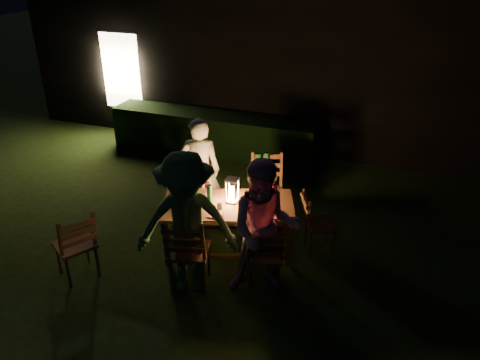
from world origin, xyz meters
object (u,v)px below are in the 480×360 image
(chair_end, at_px, (318,233))
(bottle_bucket_a, at_px, (259,168))
(person_opp_left, at_px, (187,225))
(lantern, at_px, (232,192))
(chair_far_right, at_px, (267,201))
(ice_bucket, at_px, (262,171))
(side_table, at_px, (262,181))
(chair_spare, at_px, (77,256))
(dining_table, at_px, (228,208))
(chair_near_right, at_px, (263,266))
(person_house_side, at_px, (200,170))
(chair_far_left, at_px, (201,201))
(bottle_table, at_px, (209,195))
(person_opp_right, at_px, (264,229))
(bottle_bucket_b, at_px, (266,167))

(chair_end, bearing_deg, bottle_bucket_a, -145.45)
(person_opp_left, relative_size, lantern, 5.20)
(chair_far_right, distance_m, ice_bucket, 0.47)
(chair_end, distance_m, side_table, 1.28)
(chair_spare, height_order, side_table, chair_spare)
(dining_table, height_order, lantern, lantern)
(dining_table, xyz_separation_m, chair_spare, (-1.58, -1.20, -0.34))
(chair_near_right, relative_size, chair_end, 1.07)
(person_house_side, bearing_deg, side_table, -169.30)
(person_house_side, bearing_deg, chair_far_right, 177.26)
(person_opp_left, height_order, bottle_bucket_a, person_opp_left)
(dining_table, height_order, side_table, dining_table)
(side_table, relative_size, ice_bucket, 2.08)
(side_table, height_order, bottle_bucket_a, bottle_bucket_a)
(ice_bucket, bearing_deg, side_table, 90.00)
(chair_near_right, bearing_deg, chair_end, 40.42)
(bottle_bucket_a, bearing_deg, ice_bucket, 38.66)
(chair_far_left, height_order, bottle_table, chair_far_left)
(person_opp_left, xyz_separation_m, bottle_bucket_a, (0.23, 1.98, -0.13))
(chair_end, distance_m, ice_bucket, 1.33)
(chair_far_left, distance_m, lantern, 1.04)
(chair_spare, relative_size, bottle_table, 3.63)
(chair_end, xyz_separation_m, person_opp_left, (-1.32, -1.33, 0.64))
(chair_near_right, distance_m, bottle_bucket_a, 1.81)
(chair_spare, distance_m, person_opp_left, 1.57)
(bottle_table, height_order, bottle_bucket_a, bottle_table)
(dining_table, height_order, bottle_bucket_a, bottle_bucket_a)
(person_opp_left, bearing_deg, chair_far_right, 57.87)
(person_opp_right, bearing_deg, dining_table, 118.76)
(bottle_bucket_a, bearing_deg, chair_far_right, -38.86)
(person_opp_right, distance_m, side_table, 1.84)
(side_table, xyz_separation_m, bottle_bucket_b, (0.05, 0.04, 0.23))
(person_house_side, distance_m, person_opp_right, 1.87)
(person_opp_right, bearing_deg, person_house_side, 118.76)
(ice_bucket, bearing_deg, person_house_side, -150.06)
(chair_far_left, relative_size, chair_far_right, 0.98)
(person_opp_right, height_order, side_table, person_opp_right)
(ice_bucket, bearing_deg, bottle_bucket_b, 38.66)
(bottle_bucket_b, bearing_deg, ice_bucket, -141.34)
(chair_end, bearing_deg, side_table, -148.21)
(chair_near_right, relative_size, chair_far_left, 0.91)
(person_house_side, relative_size, person_opp_right, 0.95)
(bottle_table, bearing_deg, person_opp_right, -30.28)
(bottle_table, xyz_separation_m, ice_bucket, (0.36, 1.18, -0.13))
(chair_far_left, xyz_separation_m, person_opp_left, (0.53, -1.50, 0.59))
(chair_near_right, distance_m, person_house_side, 1.90)
(chair_far_right, relative_size, person_opp_right, 0.62)
(chair_near_right, distance_m, chair_spare, 2.34)
(chair_far_right, bearing_deg, person_house_side, -3.46)
(bottle_table, distance_m, ice_bucket, 1.24)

